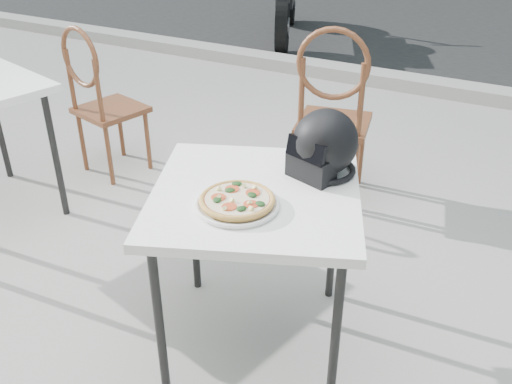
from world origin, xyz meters
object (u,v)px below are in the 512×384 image
at_px(cafe_table_main, 256,207).
at_px(plate, 237,205).
at_px(helmet, 324,146).
at_px(pizza, 237,200).
at_px(cafe_chair_side, 99,94).
at_px(cafe_chair_main, 333,107).

relative_size(cafe_table_main, plate, 3.18).
xyz_separation_m(cafe_table_main, helmet, (0.16, 0.26, 0.18)).
xyz_separation_m(cafe_table_main, pizza, (-0.01, -0.13, 0.10)).
relative_size(cafe_table_main, helmet, 3.07).
bearing_deg(cafe_chair_side, cafe_chair_main, -150.35).
distance_m(helmet, cafe_chair_main, 1.11).
bearing_deg(cafe_table_main, plate, -92.85).
bearing_deg(plate, cafe_chair_side, 146.68).
distance_m(cafe_table_main, plate, 0.15).
relative_size(plate, pizza, 0.88).
height_order(cafe_table_main, pizza, pizza).
xyz_separation_m(plate, cafe_chair_main, (-0.17, 1.42, -0.15)).
height_order(pizza, helmet, helmet).
relative_size(helmet, cafe_chair_main, 0.30).
bearing_deg(helmet, plate, -96.25).
bearing_deg(cafe_chair_main, plate, 85.64).
bearing_deg(cafe_table_main, cafe_chair_side, 150.15).
distance_m(cafe_chair_main, cafe_chair_side, 1.47).
relative_size(cafe_table_main, pizza, 2.79).
relative_size(pizza, helmet, 1.10).
height_order(cafe_chair_main, cafe_chair_side, cafe_chair_main).
xyz_separation_m(cafe_table_main, plate, (-0.01, -0.13, 0.08)).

